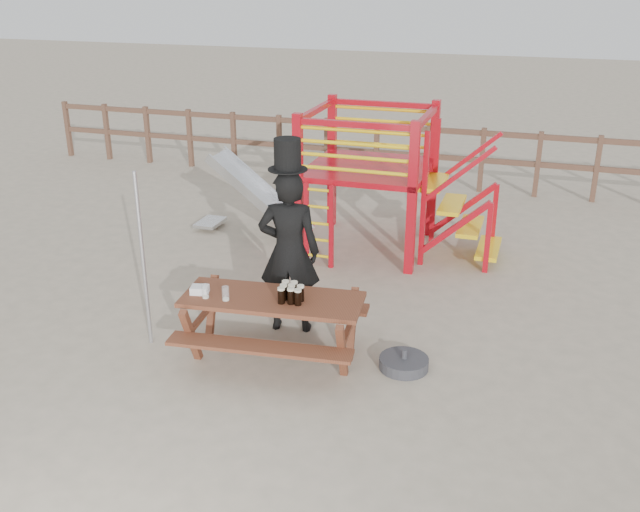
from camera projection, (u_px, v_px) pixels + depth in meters
The scene contains 10 objects.
ground at pixel (265, 360), 7.63m from camera, with size 60.00×60.00×0.00m, color tan.
back_fence at pixel (402, 147), 13.53m from camera, with size 15.09×0.09×1.20m.
playground_fort at pixel (363, 177), 10.35m from camera, with size 4.71×1.84×2.10m.
picnic_table at pixel (273, 320), 7.48m from camera, with size 2.00×1.48×0.73m.
man_with_hat at pixel (289, 248), 7.94m from camera, with size 0.77×0.59×2.24m.
metal_pole at pixel (143, 261), 7.61m from camera, with size 0.04×0.04×1.98m, color #B2B2B7.
parasol_base at pixel (404, 363), 7.45m from camera, with size 0.52×0.52×0.22m.
paper_bag at pixel (200, 290), 7.46m from camera, with size 0.18×0.14×0.08m, color white.
stout_pints at pixel (291, 293), 7.28m from camera, with size 0.27×0.26×0.17m.
empty_glasses at pixel (215, 293), 7.32m from camera, with size 0.30×0.09×0.15m.
Camera 1 is at (2.62, -6.15, 3.89)m, focal length 40.00 mm.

